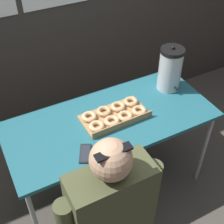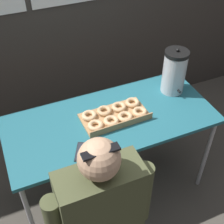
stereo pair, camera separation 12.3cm
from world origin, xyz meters
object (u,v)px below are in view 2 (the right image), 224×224
donut_box (115,115)px  cell_phone (81,152)px  coffee_urn (174,72)px  person_seated (102,223)px

donut_box → cell_phone: donut_box is taller
donut_box → coffee_urn: size_ratio=1.30×
coffee_urn → person_seated: person_seated is taller
donut_box → cell_phone: 0.39m
donut_box → person_seated: 0.73m
coffee_urn → person_seated: size_ratio=0.29×
cell_phone → person_seated: bearing=-66.7°
cell_phone → person_seated: person_seated is taller
cell_phone → person_seated: 0.44m
cell_phone → person_seated: (-0.03, -0.40, -0.18)m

